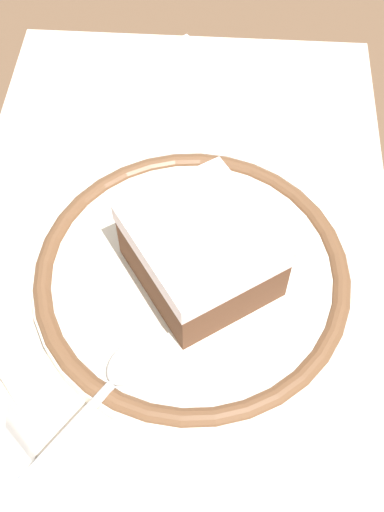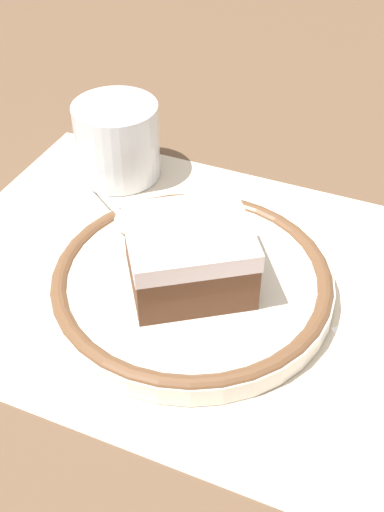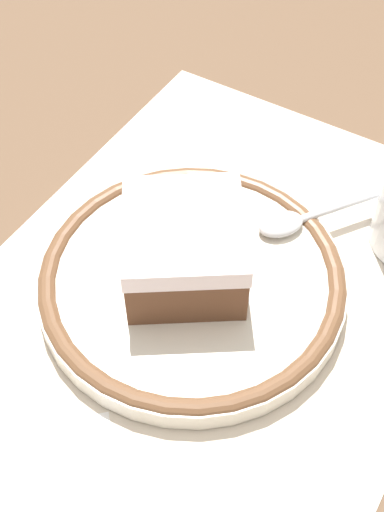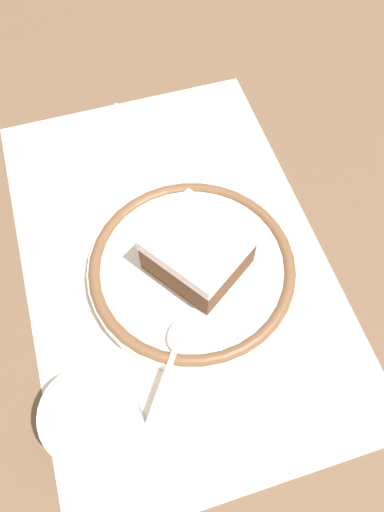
# 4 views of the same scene
# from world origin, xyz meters

# --- Properties ---
(ground_plane) EXTENTS (2.40, 2.40, 0.00)m
(ground_plane) POSITION_xyz_m (0.00, 0.00, 0.00)
(ground_plane) COLOR brown
(placemat) EXTENTS (0.47, 0.31, 0.00)m
(placemat) POSITION_xyz_m (0.00, 0.00, 0.00)
(placemat) COLOR beige
(placemat) RESTS_ON ground_plane
(plate) EXTENTS (0.21, 0.21, 0.02)m
(plate) POSITION_xyz_m (0.02, 0.01, 0.01)
(plate) COLOR silver
(plate) RESTS_ON placemat
(cake_slice) EXTENTS (0.11, 0.11, 0.05)m
(cake_slice) POSITION_xyz_m (0.02, 0.02, 0.04)
(cake_slice) COLOR brown
(cake_slice) RESTS_ON plate
(spoon) EXTENTS (0.12, 0.09, 0.01)m
(spoon) POSITION_xyz_m (0.11, -0.03, 0.02)
(spoon) COLOR silver
(spoon) RESTS_ON plate
(cup) EXTENTS (0.08, 0.08, 0.07)m
(cup) POSITION_xyz_m (0.15, -0.11, 0.03)
(cup) COLOR silver
(cup) RESTS_ON placemat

